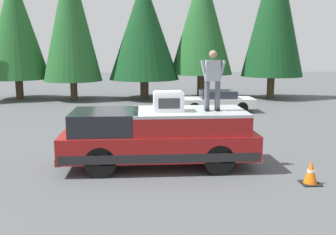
# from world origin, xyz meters

# --- Properties ---
(ground_plane) EXTENTS (90.00, 90.00, 0.00)m
(ground_plane) POSITION_xyz_m (0.00, 0.00, 0.00)
(ground_plane) COLOR #4C4F51
(pickup_truck) EXTENTS (2.01, 5.54, 1.65)m
(pickup_truck) POSITION_xyz_m (-0.30, -0.44, 0.87)
(pickup_truck) COLOR maroon
(pickup_truck) RESTS_ON ground
(compressor_unit) EXTENTS (0.65, 0.84, 0.56)m
(compressor_unit) POSITION_xyz_m (-0.42, -0.70, 1.93)
(compressor_unit) COLOR silver
(compressor_unit) RESTS_ON pickup_truck
(person_on_truck_bed) EXTENTS (0.29, 0.72, 1.69)m
(person_on_truck_bed) POSITION_xyz_m (-0.44, -1.94, 2.55)
(person_on_truck_bed) COLOR #4C515B
(person_on_truck_bed) RESTS_ON pickup_truck
(parked_car_white) EXTENTS (1.64, 4.10, 1.16)m
(parked_car_white) POSITION_xyz_m (9.31, -3.99, 0.58)
(parked_car_white) COLOR white
(parked_car_white) RESTS_ON ground
(traffic_cone) EXTENTS (0.47, 0.47, 0.62)m
(traffic_cone) POSITION_xyz_m (-2.06, -4.19, 0.29)
(traffic_cone) COLOR black
(traffic_cone) RESTS_ON ground
(conifer_far_left) EXTENTS (4.15, 4.15, 10.51)m
(conifer_far_left) POSITION_xyz_m (14.82, -8.88, 6.01)
(conifer_far_left) COLOR #4C3826
(conifer_far_left) RESTS_ON ground
(conifer_left) EXTENTS (4.28, 4.28, 9.05)m
(conifer_left) POSITION_xyz_m (15.40, -4.08, 5.34)
(conifer_left) COLOR #4C3826
(conifer_left) RESTS_ON ground
(conifer_center_left) EXTENTS (4.74, 4.74, 8.09)m
(conifer_center_left) POSITION_xyz_m (15.14, -0.14, 4.70)
(conifer_center_left) COLOR #4C3826
(conifer_center_left) RESTS_ON ground
(conifer_center_right) EXTENTS (3.83, 3.83, 9.63)m
(conifer_center_right) POSITION_xyz_m (14.88, 4.60, 5.44)
(conifer_center_right) COLOR #4C3826
(conifer_center_right) RESTS_ON ground
(conifer_right) EXTENTS (4.18, 4.18, 8.50)m
(conifer_right) POSITION_xyz_m (15.57, 8.39, 4.93)
(conifer_right) COLOR #4C3826
(conifer_right) RESTS_ON ground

